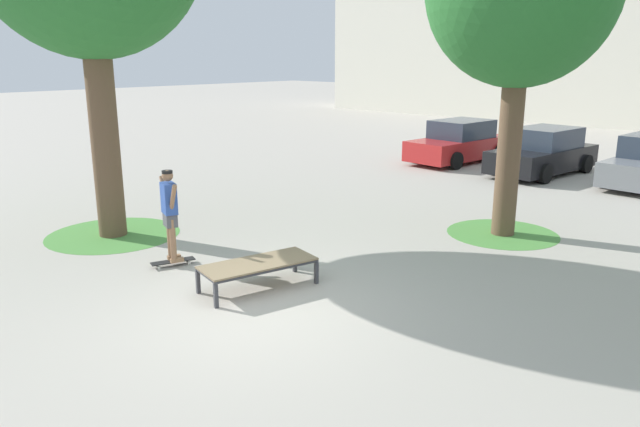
{
  "coord_description": "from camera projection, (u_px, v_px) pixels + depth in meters",
  "views": [
    {
      "loc": [
        6.49,
        -5.51,
        3.77
      ],
      "look_at": [
        -0.68,
        2.19,
        1.0
      ],
      "focal_mm": 33.97,
      "sensor_mm": 36.0,
      "label": 1
    }
  ],
  "objects": [
    {
      "name": "ground_plane",
      "position": [
        254.0,
        312.0,
        9.14
      ],
      "size": [
        120.0,
        120.0,
        0.0
      ],
      "primitive_type": "plane",
      "color": "#B2AA9E"
    },
    {
      "name": "skate_box",
      "position": [
        258.0,
        265.0,
        9.97
      ],
      "size": [
        1.18,
        2.02,
        0.46
      ],
      "color": "#38383D",
      "rests_on": "ground"
    },
    {
      "name": "skateboard",
      "position": [
        173.0,
        261.0,
        11.15
      ],
      "size": [
        0.45,
        0.82,
        0.09
      ],
      "color": "black",
      "rests_on": "ground"
    },
    {
      "name": "skater",
      "position": [
        170.0,
        209.0,
        10.89
      ],
      "size": [
        0.97,
        0.41,
        1.69
      ],
      "color": "#8E6647",
      "rests_on": "skateboard"
    },
    {
      "name": "grass_patch_near_left",
      "position": [
        114.0,
        234.0,
        13.08
      ],
      "size": [
        2.81,
        2.81,
        0.01
      ],
      "primitive_type": "cylinder",
      "color": "#519342",
      "rests_on": "ground"
    },
    {
      "name": "grass_patch_mid_back",
      "position": [
        502.0,
        234.0,
        13.14
      ],
      "size": [
        2.37,
        2.37,
        0.01
      ],
      "primitive_type": "cylinder",
      "color": "#519342",
      "rests_on": "ground"
    },
    {
      "name": "car_red",
      "position": [
        459.0,
        143.0,
        21.81
      ],
      "size": [
        2.21,
        4.34,
        1.5
      ],
      "color": "red",
      "rests_on": "ground"
    },
    {
      "name": "car_black",
      "position": [
        543.0,
        153.0,
        19.57
      ],
      "size": [
        2.25,
        4.36,
        1.5
      ],
      "color": "black",
      "rests_on": "ground"
    }
  ]
}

